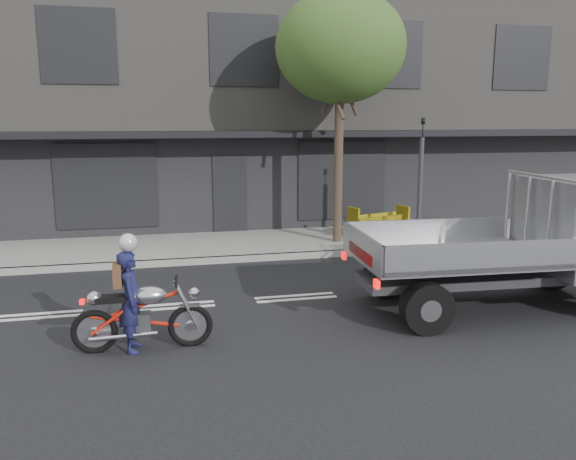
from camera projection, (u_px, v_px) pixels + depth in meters
The scene contains 10 objects.
ground at pixel (296, 298), 11.05m from camera, with size 80.00×80.00×0.00m, color black.
sidewalk at pixel (256, 244), 15.53m from camera, with size 32.00×3.20×0.15m, color gray.
kerb at pixel (266, 257), 14.00m from camera, with size 32.00×0.20×0.15m, color gray.
building_main at pixel (225, 105), 21.09m from camera, with size 26.00×10.00×8.00m, color slate.
street_tree at pixel (340, 48), 14.54m from camera, with size 3.40×3.40×6.74m.
traffic_light_pole at pixel (420, 189), 14.86m from camera, with size 0.12×0.12×3.50m.
motorcycle at pixel (142, 314), 8.47m from camera, with size 2.11×0.61×1.08m.
rider at pixel (131, 301), 8.39m from camera, with size 0.56×0.37×1.55m, color #171840.
flatbed_ute at pixel (564, 231), 10.40m from camera, with size 5.48×2.47×2.49m.
construction_barrier at pixel (381, 222), 15.87m from camera, with size 1.62×0.65×0.91m, color yellow, non-canonical shape.
Camera 1 is at (-2.51, -10.29, 3.43)m, focal length 35.00 mm.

